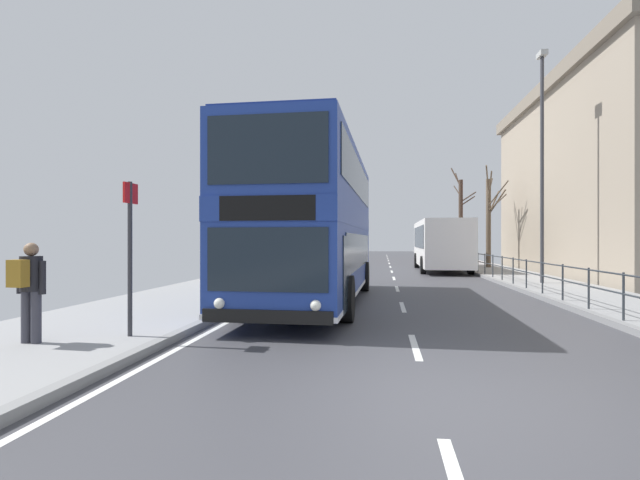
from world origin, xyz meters
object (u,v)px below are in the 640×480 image
Objects in this scene: background_bus_far_lane at (441,244)px; street_lamp_far_side at (542,151)px; double_decker_bus_main at (315,224)px; bare_tree_far_00 at (489,218)px; bare_tree_far_01 at (461,217)px; pedestrian_with_backpack at (29,285)px; background_building_00 at (629,184)px; bus_stop_sign_near at (130,241)px.

street_lamp_far_side reaches higher than background_bus_far_lane.
bare_tree_far_00 reaches higher than double_decker_bus_main.
bare_tree_far_00 is at bearing -91.54° from bare_tree_far_01.
pedestrian_with_backpack is (-9.14, -21.66, -0.51)m from background_bus_far_lane.
background_bus_far_lane is 0.54× the size of background_building_00.
double_decker_bus_main is 30.63m from bare_tree_far_01.
double_decker_bus_main is at bearing -106.70° from bare_tree_far_01.
bus_stop_sign_near is 24.89m from bare_tree_far_00.
bare_tree_far_00 is (8.45, 16.56, 0.90)m from double_decker_bus_main.
background_building_00 is at bearing 52.34° from pedestrian_with_backpack.
bus_stop_sign_near is 0.33× the size of bare_tree_far_01.
background_building_00 reaches higher than double_decker_bus_main.
bare_tree_far_01 reaches higher than pedestrian_with_backpack.
bare_tree_far_00 is (3.09, 1.43, 1.58)m from background_bus_far_lane.
street_lamp_far_side is 23.36m from bare_tree_far_01.
bare_tree_far_00 reaches higher than bus_stop_sign_near.
double_decker_bus_main is 1.19× the size of street_lamp_far_side.
double_decker_bus_main reaches higher than bus_stop_sign_near.
double_decker_bus_main is 1.78× the size of bare_tree_far_00.
pedestrian_with_backpack is 0.61× the size of bus_stop_sign_near.
background_bus_far_lane is (5.36, 15.12, -0.68)m from double_decker_bus_main.
pedestrian_with_backpack is 38.07m from bare_tree_far_01.
bare_tree_far_00 is at bearing 24.93° from background_bus_far_lane.
bus_stop_sign_near is at bearing -110.53° from background_bus_far_lane.
background_building_00 reaches higher than bare_tree_far_01.
double_decker_bus_main is 0.61× the size of background_building_00.
bare_tree_far_00 is 12.76m from bare_tree_far_01.
street_lamp_far_side is at bearing 47.92° from bus_stop_sign_near.
bus_stop_sign_near is 36.88m from bare_tree_far_01.
pedestrian_with_backpack is at bearing -127.66° from background_building_00.
street_lamp_far_side is 1.11× the size of bare_tree_far_01.
street_lamp_far_side reaches higher than pedestrian_with_backpack.
bare_tree_far_01 is (0.64, 23.30, -1.43)m from street_lamp_far_side.
pedestrian_with_backpack is 0.27× the size of bare_tree_far_00.
bus_stop_sign_near is (-7.82, -20.89, 0.20)m from background_bus_far_lane.
street_lamp_far_side is 0.51× the size of background_building_00.
background_building_00 is at bearing 32.66° from background_bus_far_lane.
background_building_00 is (20.36, 24.74, 3.74)m from double_decker_bus_main.
bus_stop_sign_near is at bearing -126.80° from background_building_00.
background_building_00 is at bearing 56.93° from street_lamp_far_side.
double_decker_bus_main reaches higher than background_bus_far_lane.
background_bus_far_lane is 10.24m from street_lamp_far_side.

